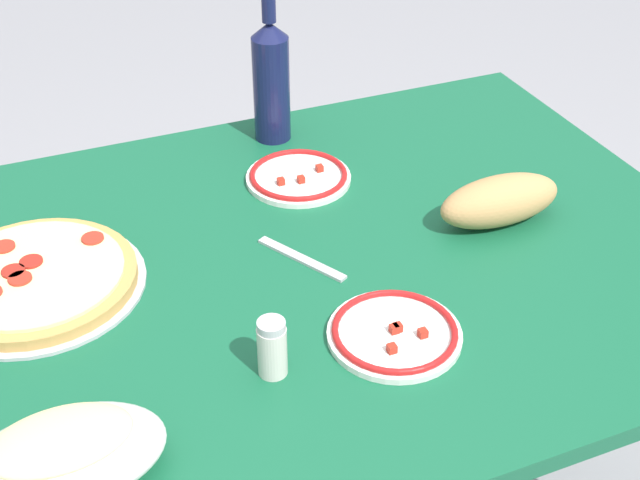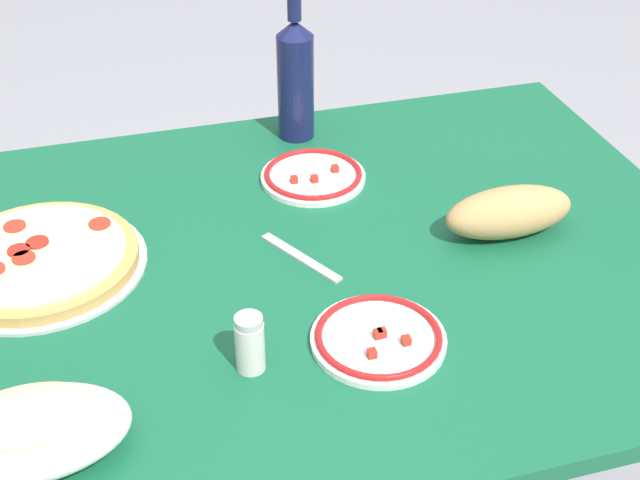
# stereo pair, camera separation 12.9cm
# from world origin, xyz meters

# --- Properties ---
(dining_table) EXTENTS (1.28, 0.98, 0.71)m
(dining_table) POSITION_xyz_m (0.00, 0.00, 0.60)
(dining_table) COLOR #145938
(dining_table) RESTS_ON ground
(pepperoni_pizza) EXTENTS (0.33, 0.33, 0.03)m
(pepperoni_pizza) POSITION_xyz_m (-0.43, 0.09, 0.72)
(pepperoni_pizza) COLOR #B7B7BC
(pepperoni_pizza) RESTS_ON dining_table
(baked_pasta_dish) EXTENTS (0.24, 0.15, 0.08)m
(baked_pasta_dish) POSITION_xyz_m (-0.44, -0.30, 0.75)
(baked_pasta_dish) COLOR white
(baked_pasta_dish) RESTS_ON dining_table
(wine_bottle) EXTENTS (0.07, 0.07, 0.30)m
(wine_bottle) POSITION_xyz_m (0.07, 0.40, 0.83)
(wine_bottle) COLOR #141942
(wine_bottle) RESTS_ON dining_table
(side_plate_near) EXTENTS (0.19, 0.19, 0.02)m
(side_plate_near) POSITION_xyz_m (0.02, -0.22, 0.71)
(side_plate_near) COLOR white
(side_plate_near) RESTS_ON dining_table
(side_plate_far) EXTENTS (0.19, 0.19, 0.02)m
(side_plate_far) POSITION_xyz_m (0.05, 0.23, 0.71)
(side_plate_far) COLOR white
(side_plate_far) RESTS_ON dining_table
(bread_loaf) EXTENTS (0.22, 0.09, 0.08)m
(bread_loaf) POSITION_xyz_m (0.31, -0.02, 0.75)
(bread_loaf) COLOR tan
(bread_loaf) RESTS_ON dining_table
(spice_shaker) EXTENTS (0.04, 0.04, 0.09)m
(spice_shaker) POSITION_xyz_m (-0.16, -0.22, 0.75)
(spice_shaker) COLOR silver
(spice_shaker) RESTS_ON dining_table
(fork_right) EXTENTS (0.10, 0.16, 0.00)m
(fork_right) POSITION_xyz_m (-0.03, -0.00, 0.71)
(fork_right) COLOR #B7B7BC
(fork_right) RESTS_ON dining_table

